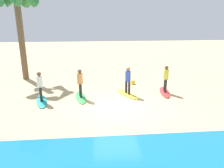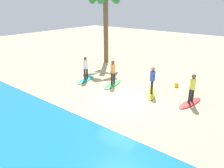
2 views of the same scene
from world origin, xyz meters
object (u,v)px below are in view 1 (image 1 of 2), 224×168
surfer_red (166,77)px  surfer_green (80,81)px  surfboard_teal (42,101)px  palm_tree (17,6)px  beach_ball (133,82)px  surfboard_red (165,92)px  surfer_yellow (128,78)px  surfboard_green (81,97)px  surfer_teal (40,84)px  surfboard_yellow (128,94)px

surfer_red → surfer_green: 5.20m
surfboard_teal → palm_tree: 7.42m
surfboard_teal → beach_ball: (-5.69, -2.81, 0.11)m
palm_tree → surfboard_red: bearing=157.1°
surfer_red → surfboard_teal: surfer_red is taller
surfer_yellow → surfboard_green: size_ratio=0.78×
surfboard_red → surfer_teal: surfer_teal is taller
surfboard_yellow → surfer_yellow: surfer_yellow is taller
surfboard_green → surfer_yellow: bearing=86.6°
surfer_yellow → beach_ball: surfer_yellow is taller
surfboard_yellow → surfer_green: 2.99m
surfboard_yellow → surfboard_red: bearing=68.6°
surfboard_red → surfer_yellow: bearing=-77.1°
surfboard_teal → surfer_teal: bearing=-0.0°
surfer_green → surfboard_teal: (2.16, 0.42, -0.99)m
surfboard_red → palm_tree: bearing=-103.5°
beach_ball → surfboard_teal: bearing=26.3°
surfboard_green → palm_tree: 8.08m
surfer_red → palm_tree: 11.13m
surfboard_yellow → surfer_teal: size_ratio=1.28×
surfboard_green → surfboard_yellow: bearing=86.6°
surfboard_green → surfboard_red: bearing=85.7°
surfboard_teal → surfer_teal: size_ratio=1.28×
surfboard_red → surfer_green: 5.29m
surfboard_teal → beach_ball: beach_ball is taller
surfer_red → surfer_teal: size_ratio=1.00×
surfboard_yellow → surfboard_green: bearing=-109.4°
surfer_red → surfboard_yellow: size_ratio=0.78×
surfer_red → surfer_teal: (7.34, 0.84, 0.00)m
surfer_yellow → surfer_green: same height
surfer_green → surfer_teal: size_ratio=1.00×
surfer_yellow → surfboard_teal: surfer_yellow is taller
surfer_yellow → palm_tree: bearing=-30.2°
surfboard_red → surfer_teal: 7.45m
surfboard_yellow → beach_ball: bearing=136.3°
surfboard_red → surfboard_yellow: same height
surfer_green → surfboard_yellow: bearing=-174.4°
surfboard_teal → beach_ball: bearing=102.1°
surfer_green → beach_ball: (-3.53, -2.39, -0.88)m
surfer_yellow → surfboard_green: 2.99m
surfboard_yellow → palm_tree: bearing=-145.2°
surfer_red → surfboard_red: bearing=90.0°
surfer_red → palm_tree: size_ratio=0.25×
surfboard_yellow → surfer_green: size_ratio=1.28×
surfer_yellow → surfboard_yellow: bearing=116.6°
surfer_green → surfer_yellow: bearing=-174.4°
surfer_yellow → surfer_teal: (4.97, 0.69, 0.00)m
surfboard_green → surfboard_teal: same height
surfboard_yellow → surfboard_green: size_ratio=1.00×
surfer_yellow → beach_ball: bearing=-108.7°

